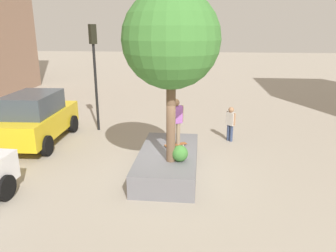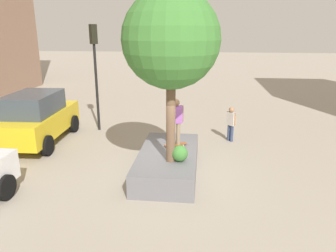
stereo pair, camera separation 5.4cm
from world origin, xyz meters
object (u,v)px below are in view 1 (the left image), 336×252
Objects in this scene: plaza_tree at (171,40)px; skateboard at (176,145)px; planter_ledge at (168,162)px; bystander_watching at (230,122)px; sedan_parked at (36,118)px; traffic_light_corner at (94,60)px; skateboarder at (176,118)px.

plaza_tree is 3.81m from skateboard.
bystander_watching is (3.42, -2.33, 0.51)m from planter_ledge.
sedan_parked is 3.59m from traffic_light_corner.
plaza_tree reaches higher than bystander_watching.
traffic_light_corner is 6.69m from bystander_watching.
plaza_tree is at bearing -142.31° from traffic_light_corner.
planter_ledge is at bearing 159.59° from skateboard.
traffic_light_corner is at bearing -43.87° from sedan_parked.
skateboard is 0.17× the size of traffic_light_corner.
plaza_tree reaches higher than planter_ledge.
skateboarder reaches higher than bystander_watching.
sedan_parked is at bearing 62.39° from plaza_tree.
planter_ledge is at bearing -139.07° from traffic_light_corner.
traffic_light_corner is at bearing 46.35° from skateboard.
plaza_tree is 3.35× the size of bystander_watching.
planter_ledge is at bearing 12.41° from plaza_tree.
traffic_light_corner reaches higher than sedan_parked.
bystander_watching is (2.86, -2.12, 0.09)m from skateboard.
skateboarder is at bearing 175.24° from skateboard.
plaza_tree reaches higher than skateboarder.
skateboarder reaches higher than skateboard.
plaza_tree reaches higher than skateboard.
bystander_watching is at bearing -82.57° from sedan_parked.
bystander_watching is at bearing -34.25° from planter_ledge.
planter_ledge is 2.67× the size of bystander_watching.
plaza_tree is at bearing -117.61° from sedan_parked.
traffic_light_corner reaches higher than bystander_watching.
planter_ledge is 2.49× the size of skateboarder.
planter_ledge is at bearing 145.75° from bystander_watching.
skateboarder is 0.33× the size of traffic_light_corner.
bystander_watching is (1.06, -8.12, -0.22)m from sedan_parked.
skateboard is 6.27m from sedan_parked.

